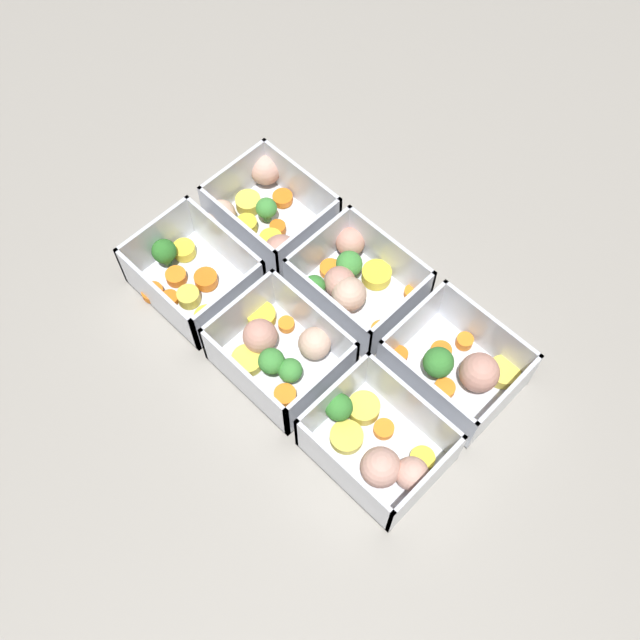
# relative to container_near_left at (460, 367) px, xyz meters

# --- Properties ---
(ground_plane) EXTENTS (4.00, 4.00, 0.00)m
(ground_plane) POSITION_rel_container_near_left_xyz_m (0.16, 0.07, -0.03)
(ground_plane) COLOR gray
(container_near_left) EXTENTS (0.15, 0.13, 0.07)m
(container_near_left) POSITION_rel_container_near_left_xyz_m (0.00, 0.00, 0.00)
(container_near_left) COLOR silver
(container_near_left) RESTS_ON ground_plane
(container_near_center) EXTENTS (0.16, 0.13, 0.07)m
(container_near_center) POSITION_rel_container_near_left_xyz_m (0.17, 0.00, -0.00)
(container_near_center) COLOR silver
(container_near_center) RESTS_ON ground_plane
(container_near_right) EXTENTS (0.17, 0.14, 0.07)m
(container_near_right) POSITION_rel_container_near_left_xyz_m (0.33, 0.01, -0.00)
(container_near_right) COLOR silver
(container_near_right) RESTS_ON ground_plane
(container_far_left) EXTENTS (0.15, 0.12, 0.07)m
(container_far_left) POSITION_rel_container_near_left_xyz_m (0.00, 0.14, -0.00)
(container_far_left) COLOR silver
(container_far_left) RESTS_ON ground_plane
(container_far_center) EXTENTS (0.15, 0.12, 0.07)m
(container_far_center) POSITION_rel_container_near_left_xyz_m (0.17, 0.13, -0.00)
(container_far_center) COLOR silver
(container_far_center) RESTS_ON ground_plane
(container_far_right) EXTENTS (0.14, 0.12, 0.07)m
(container_far_right) POSITION_rel_container_near_left_xyz_m (0.32, 0.14, -0.00)
(container_far_right) COLOR silver
(container_far_right) RESTS_ON ground_plane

